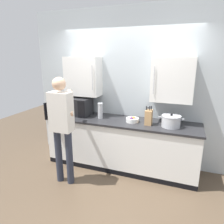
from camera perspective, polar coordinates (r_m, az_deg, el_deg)
name	(u,v)px	position (r m, az deg, el deg)	size (l,w,h in m)	color
ground_plane	(108,186)	(3.44, -1.27, -20.23)	(9.23, 9.23, 0.00)	#4C3D2D
back_wall_tiled	(127,86)	(3.77, 4.20, 7.38)	(3.80, 0.44, 2.86)	#B2BCC1
counter_unit	(121,144)	(3.75, 2.43, -8.97)	(2.74, 0.69, 0.91)	white
microwave_oven	(76,106)	(3.94, -10.28, 1.58)	(0.61, 0.72, 0.33)	black
fruit_bowl	(132,120)	(3.50, 5.81, -2.14)	(0.22, 0.22, 0.10)	white
stock_pot	(171,121)	(3.37, 16.39, -2.49)	(0.40, 0.30, 0.22)	#B7BABF
knife_block	(149,117)	(3.38, 10.34, -1.45)	(0.11, 0.15, 0.33)	tan
thermos_flask	(100,111)	(3.67, -3.34, 0.40)	(0.09, 0.09, 0.28)	#B7BABF
person_figure	(62,122)	(3.18, -14.08, -2.82)	(0.44, 0.58, 1.72)	#282D3D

